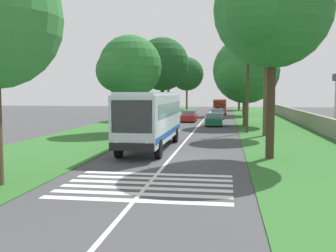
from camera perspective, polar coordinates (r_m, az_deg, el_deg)
name	(u,v)px	position (r m, az deg, el deg)	size (l,w,h in m)	color
ground	(172,157)	(23.21, 0.56, -4.39)	(160.00, 160.00, 0.00)	#424244
grass_verge_left	(110,130)	(39.53, -8.28, -0.58)	(120.00, 8.00, 0.04)	#2D6628
grass_verge_right	(282,133)	(38.21, 16.00, -0.90)	(120.00, 8.00, 0.04)	#2D6628
centre_line	(193,131)	(38.01, 3.65, -0.78)	(110.00, 0.16, 0.01)	silver
coach_bus	(151,116)	(26.35, -2.39, 1.40)	(11.16, 2.62, 3.73)	silver
zebra_crossing	(147,186)	(16.18, -3.00, -8.47)	(4.95, 6.80, 0.01)	silver
trailing_car_0	(214,120)	(44.56, 6.58, 0.88)	(4.30, 1.78, 1.43)	#145933
trailing_car_1	(189,116)	(50.55, 3.03, 1.38)	(4.30, 1.78, 1.43)	#B21E1E
trailing_car_2	(217,114)	(56.15, 7.02, 1.69)	(4.30, 1.78, 1.43)	gray
trailing_minibus_0	(220,105)	(67.87, 7.42, 2.97)	(6.00, 2.14, 2.53)	#CC4C33
roadside_tree_left_0	(186,75)	(85.06, 2.63, 7.29)	(8.30, 7.02, 11.00)	brown
roadside_tree_left_1	(167,66)	(64.14, -0.09, 8.56)	(6.90, 5.46, 10.71)	brown
roadside_tree_left_2	(129,69)	(36.60, -5.61, 8.14)	(6.81, 5.70, 8.82)	brown
roadside_tree_left_3	(161,65)	(55.20, -0.97, 8.62)	(8.42, 7.24, 11.12)	brown
roadside_tree_right_0	(243,62)	(65.94, 10.66, 8.93)	(9.43, 7.57, 12.49)	#4C3826
roadside_tree_right_1	(239,81)	(84.64, 10.05, 6.36)	(7.20, 6.45, 9.38)	#4C3826
roadside_tree_right_2	(266,41)	(35.06, 13.81, 11.73)	(5.27, 4.71, 10.48)	brown
roadside_tree_right_3	(245,72)	(44.76, 10.91, 7.56)	(8.51, 7.21, 9.67)	brown
roadside_tree_right_4	(270,13)	(23.49, 14.35, 15.33)	(7.61, 6.43, 11.42)	#3D2D1E
utility_pole	(248,83)	(37.10, 11.29, 5.99)	(0.24, 1.40, 8.68)	#473828
roadside_wall	(310,120)	(43.62, 19.59, 0.74)	(70.00, 0.40, 1.55)	gray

